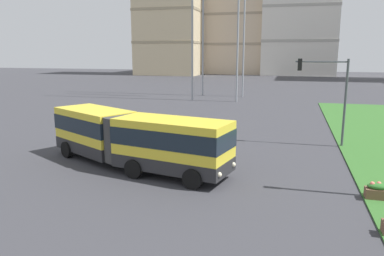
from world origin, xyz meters
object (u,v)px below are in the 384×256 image
articulated_bus (133,138)px  flower_planter_4 (379,191)px  apartment_tower_westcentre (241,3)px  traffic_light_far_right (329,87)px

articulated_bus → flower_planter_4: articulated_bus is taller
articulated_bus → apartment_tower_westcentre: size_ratio=0.28×
flower_planter_4 → traffic_light_far_right: bearing=98.7°
flower_planter_4 → articulated_bus: bearing=172.0°
traffic_light_far_right → apartment_tower_westcentre: 95.89m
flower_planter_4 → apartment_tower_westcentre: bearing=101.3°
articulated_bus → traffic_light_far_right: bearing=36.4°
traffic_light_far_right → flower_planter_4: bearing=-81.3°
articulated_bus → apartment_tower_westcentre: bearing=94.6°
articulated_bus → apartment_tower_westcentre: (-8.09, 100.44, 19.50)m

